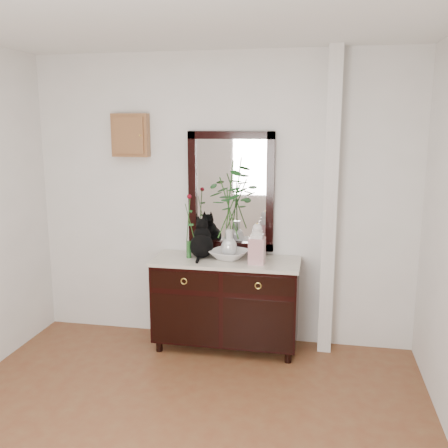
% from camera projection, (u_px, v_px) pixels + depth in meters
% --- Properties ---
extents(wall_back, '(3.60, 0.04, 2.70)m').
position_uv_depth(wall_back, '(221.00, 201.00, 4.66)').
color(wall_back, silver).
rests_on(wall_back, ground).
extents(pilaster, '(0.12, 0.20, 2.70)m').
position_uv_depth(pilaster, '(330.00, 205.00, 4.40)').
color(pilaster, silver).
rests_on(pilaster, ground).
extents(sideboard, '(1.33, 0.52, 0.82)m').
position_uv_depth(sideboard, '(226.00, 299.00, 4.58)').
color(sideboard, black).
rests_on(sideboard, ground).
extents(wall_mirror, '(0.80, 0.06, 1.10)m').
position_uv_depth(wall_mirror, '(231.00, 192.00, 4.61)').
color(wall_mirror, black).
rests_on(wall_mirror, wall_back).
extents(key_cabinet, '(0.35, 0.10, 0.40)m').
position_uv_depth(key_cabinet, '(131.00, 135.00, 4.66)').
color(key_cabinet, brown).
rests_on(key_cabinet, wall_back).
extents(cat, '(0.29, 0.34, 0.36)m').
position_uv_depth(cat, '(201.00, 238.00, 4.57)').
color(cat, black).
rests_on(cat, sideboard).
extents(lotus_bowl, '(0.42, 0.42, 0.08)m').
position_uv_depth(lotus_bowl, '(229.00, 254.00, 4.53)').
color(lotus_bowl, silver).
rests_on(lotus_bowl, sideboard).
extents(vase_branches, '(0.46, 0.46, 0.88)m').
position_uv_depth(vase_branches, '(229.00, 209.00, 4.44)').
color(vase_branches, silver).
rests_on(vase_branches, lotus_bowl).
extents(bud_vase_rose, '(0.08, 0.08, 0.60)m').
position_uv_depth(bud_vase_rose, '(188.00, 226.00, 4.51)').
color(bud_vase_rose, '#265D26').
rests_on(bud_vase_rose, sideboard).
extents(ginger_jar, '(0.14, 0.14, 0.37)m').
position_uv_depth(ginger_jar, '(257.00, 243.00, 4.35)').
color(ginger_jar, white).
rests_on(ginger_jar, sideboard).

